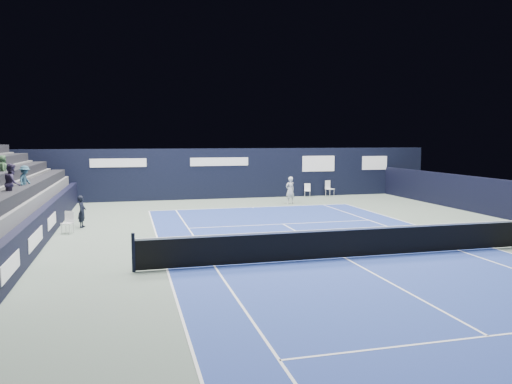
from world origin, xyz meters
TOP-DOWN VIEW (x-y plane):
  - ground at (0.00, 2.00)m, footprint 48.00×48.00m
  - court_surface at (0.00, 0.00)m, footprint 10.97×23.77m
  - enclosure_wall_right at (10.50, 6.00)m, footprint 0.30×22.00m
  - folding_chair_back_a at (4.63, 15.84)m, footprint 0.48×0.47m
  - folding_chair_back_b at (6.10, 15.82)m, footprint 0.58×0.58m
  - line_judge_chair at (-8.81, 6.57)m, footprint 0.50×0.49m
  - line_judge at (-8.39, 7.79)m, footprint 0.39×0.53m
  - court_markings at (0.00, 0.00)m, footprint 11.03×23.83m
  - tennis_net at (0.00, 0.00)m, footprint 12.90×0.10m
  - back_sponsor_wall at (0.01, 16.50)m, footprint 26.00×0.63m
  - side_barrier_left at (-9.50, 5.97)m, footprint 0.33×22.00m
  - tennis_player at (2.49, 12.91)m, footprint 0.65×0.87m

SIDE VIEW (x-z plane):
  - ground at x=0.00m, z-range 0.00..0.00m
  - court_surface at x=0.00m, z-range 0.00..0.01m
  - court_markings at x=0.00m, z-range 0.01..0.01m
  - folding_chair_back_a at x=4.63m, z-range 0.06..0.92m
  - line_judge_chair at x=-8.81m, z-range 0.06..0.92m
  - tennis_net at x=0.00m, z-range -0.04..1.06m
  - folding_chair_back_b at x=6.10m, z-range 0.07..1.09m
  - side_barrier_left at x=-9.50m, z-range 0.00..1.20m
  - line_judge at x=-8.39m, z-range 0.00..1.34m
  - tennis_player at x=2.49m, z-range 0.00..1.55m
  - enclosure_wall_right at x=10.50m, z-range 0.00..1.80m
  - back_sponsor_wall at x=0.01m, z-range 0.00..3.10m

